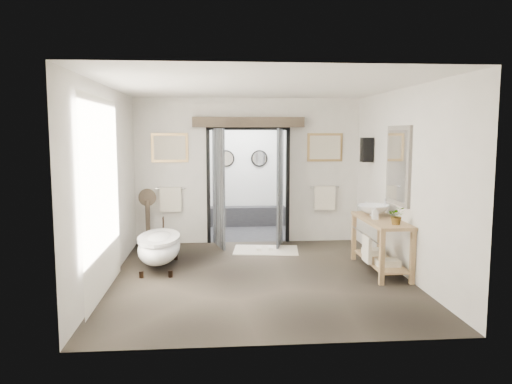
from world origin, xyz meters
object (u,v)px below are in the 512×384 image
rug (266,250)px  clawfoot_tub (159,247)px  vanity (380,240)px  basin (373,210)px

rug → clawfoot_tub: bearing=-149.5°
clawfoot_tub → vanity: size_ratio=0.94×
rug → vanity: bearing=-42.8°
vanity → rug: bearing=137.2°
clawfoot_tub → basin: bearing=-2.6°
rug → basin: 2.28m
vanity → rug: size_ratio=1.33×
basin → rug: bearing=147.8°
clawfoot_tub → vanity: (3.54, -0.45, 0.15)m
vanity → basin: size_ratio=2.99×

